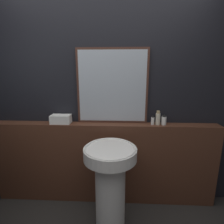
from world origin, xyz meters
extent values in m
cube|color=black|center=(0.00, 1.27, 1.25)|extent=(8.00, 0.06, 2.50)
cube|color=#512D1E|center=(0.00, 1.15, 0.50)|extent=(2.66, 0.17, 1.00)
cylinder|color=white|center=(0.10, 0.72, 0.39)|extent=(0.29, 0.29, 0.79)
cylinder|color=white|center=(0.10, 0.72, 0.84)|extent=(0.50, 0.50, 0.11)
torus|color=white|center=(0.10, 0.72, 0.89)|extent=(0.49, 0.49, 0.02)
cube|color=#47281E|center=(0.10, 1.22, 1.42)|extent=(0.81, 0.03, 0.85)
cube|color=#B2BCC6|center=(0.10, 1.21, 1.42)|extent=(0.76, 0.02, 0.80)
cube|color=white|center=(-0.50, 1.15, 1.05)|extent=(0.23, 0.14, 0.10)
cylinder|color=white|center=(0.56, 1.15, 1.04)|extent=(0.04, 0.04, 0.08)
cylinder|color=black|center=(0.56, 1.15, 1.09)|extent=(0.03, 0.03, 0.02)
cylinder|color=beige|center=(0.62, 1.15, 1.06)|extent=(0.05, 0.05, 0.13)
cylinder|color=tan|center=(0.62, 1.15, 1.14)|extent=(0.04, 0.04, 0.03)
cylinder|color=white|center=(0.69, 1.15, 1.04)|extent=(0.06, 0.06, 0.09)
cylinder|color=black|center=(0.69, 1.15, 1.10)|extent=(0.04, 0.04, 0.02)
camera|label=1|loc=(0.19, -0.79, 1.59)|focal=28.00mm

